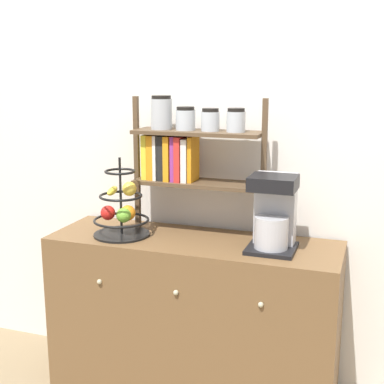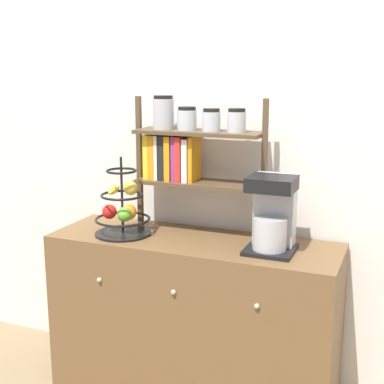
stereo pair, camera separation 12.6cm
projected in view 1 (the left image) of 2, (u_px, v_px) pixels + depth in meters
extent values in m
cube|color=silver|center=(211.00, 132.00, 2.71)|extent=(7.00, 0.05, 2.60)
cube|color=brown|center=(193.00, 317.00, 2.66)|extent=(1.41, 0.45, 0.81)
sphere|color=#B2AD8C|center=(99.00, 282.00, 2.52)|extent=(0.02, 0.02, 0.02)
sphere|color=#B2AD8C|center=(176.00, 293.00, 2.40)|extent=(0.02, 0.02, 0.02)
sphere|color=#B2AD8C|center=(261.00, 305.00, 2.27)|extent=(0.02, 0.02, 0.02)
cube|color=black|center=(272.00, 248.00, 2.42)|extent=(0.22, 0.23, 0.02)
cube|color=#B7B7BC|center=(275.00, 208.00, 2.44)|extent=(0.18, 0.09, 0.33)
cylinder|color=#B7B7BC|center=(271.00, 232.00, 2.38)|extent=(0.15, 0.15, 0.14)
cube|color=black|center=(273.00, 183.00, 2.34)|extent=(0.20, 0.18, 0.06)
cylinder|color=black|center=(122.00, 234.00, 2.64)|extent=(0.28, 0.28, 0.01)
cylinder|color=black|center=(121.00, 196.00, 2.60)|extent=(0.01, 0.01, 0.38)
torus|color=black|center=(121.00, 220.00, 2.62)|extent=(0.28, 0.28, 0.01)
torus|color=black|center=(121.00, 196.00, 2.60)|extent=(0.21, 0.21, 0.01)
torus|color=black|center=(120.00, 171.00, 2.57)|extent=(0.15, 0.15, 0.01)
sphere|color=red|center=(108.00, 213.00, 2.62)|extent=(0.07, 0.07, 0.07)
sphere|color=#6BAD33|center=(124.00, 215.00, 2.57)|extent=(0.07, 0.07, 0.07)
sphere|color=orange|center=(128.00, 213.00, 2.61)|extent=(0.08, 0.08, 0.08)
ellipsoid|color=yellow|center=(112.00, 191.00, 2.61)|extent=(0.07, 0.15, 0.04)
sphere|color=gold|center=(129.00, 189.00, 2.59)|extent=(0.07, 0.07, 0.07)
cube|color=brown|center=(137.00, 163.00, 2.71)|extent=(0.02, 0.02, 0.67)
cube|color=brown|center=(264.00, 171.00, 2.50)|extent=(0.02, 0.02, 0.67)
cube|color=brown|center=(198.00, 183.00, 2.63)|extent=(0.63, 0.20, 0.02)
cube|color=brown|center=(198.00, 133.00, 2.57)|extent=(0.63, 0.20, 0.02)
cube|color=yellow|center=(148.00, 156.00, 2.69)|extent=(0.03, 0.12, 0.22)
cube|color=orange|center=(154.00, 157.00, 2.68)|extent=(0.03, 0.13, 0.22)
cube|color=white|center=(159.00, 157.00, 2.67)|extent=(0.02, 0.14, 0.22)
cube|color=black|center=(165.00, 157.00, 2.66)|extent=(0.03, 0.14, 0.22)
cube|color=orange|center=(171.00, 158.00, 2.65)|extent=(0.03, 0.15, 0.22)
cube|color=#8C338C|center=(177.00, 158.00, 2.64)|extent=(0.02, 0.14, 0.22)
cube|color=red|center=(182.00, 158.00, 2.63)|extent=(0.03, 0.16, 0.22)
cube|color=white|center=(188.00, 160.00, 2.62)|extent=(0.03, 0.15, 0.21)
cube|color=orange|center=(193.00, 159.00, 2.61)|extent=(0.02, 0.13, 0.22)
cylinder|color=#ADB2B7|center=(161.00, 114.00, 2.62)|extent=(0.11, 0.11, 0.15)
cylinder|color=black|center=(161.00, 97.00, 2.60)|extent=(0.09, 0.09, 0.02)
cylinder|color=silver|center=(186.00, 120.00, 2.58)|extent=(0.10, 0.10, 0.10)
cylinder|color=black|center=(185.00, 108.00, 2.57)|extent=(0.09, 0.09, 0.02)
cylinder|color=silver|center=(210.00, 121.00, 2.54)|extent=(0.09, 0.09, 0.09)
cylinder|color=black|center=(210.00, 110.00, 2.53)|extent=(0.08, 0.08, 0.02)
cylinder|color=silver|center=(236.00, 122.00, 2.50)|extent=(0.09, 0.09, 0.10)
cylinder|color=black|center=(236.00, 110.00, 2.49)|extent=(0.08, 0.08, 0.02)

